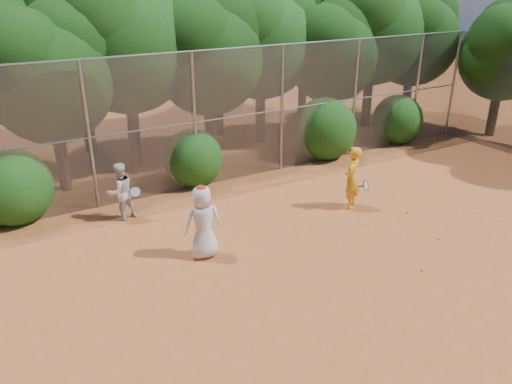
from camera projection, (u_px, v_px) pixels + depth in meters
ground at (353, 268)px, 10.91m from camera, size 80.00×80.00×0.00m
fence_back at (222, 117)px, 14.80m from camera, size 20.05×0.09×4.03m
tree_2 at (49, 67)px, 13.64m from camera, size 3.99×3.47×5.47m
tree_3 at (125, 29)px, 15.29m from camera, size 4.89×4.26×6.70m
tree_4 at (208, 48)px, 16.21m from camera, size 4.19×3.64×5.73m
tree_5 at (262, 32)px, 17.90m from camera, size 4.51×3.92×6.17m
tree_6 at (333, 47)px, 18.49m from camera, size 3.86×3.36×5.29m
tree_7 at (375, 21)px, 19.81m from camera, size 4.77×4.14×6.53m
tree_8 at (415, 31)px, 20.68m from camera, size 4.25×3.70×5.82m
tree_10 at (75, 18)px, 16.48m from camera, size 5.15×4.48×7.06m
tree_11 at (217, 27)px, 18.66m from camera, size 4.64×4.03×6.35m
tree_12 at (306, 12)px, 21.09m from camera, size 5.02×4.37×6.88m
tree_13 at (506, 46)px, 18.84m from camera, size 3.86×3.36×5.29m
bush_0 at (12, 184)px, 12.72m from camera, size 2.00×2.00×2.00m
bush_1 at (193, 155)px, 15.08m from camera, size 1.80×1.80×1.80m
bush_2 at (325, 126)px, 17.33m from camera, size 2.20×2.20×2.20m
bush_3 at (398, 117)px, 19.01m from camera, size 1.90×1.90×1.90m
player_yellow at (352, 178)px, 13.46m from camera, size 0.90×0.71×1.74m
player_teen at (203, 222)px, 11.05m from camera, size 0.91×0.67×1.74m
player_white at (120, 191)px, 12.87m from camera, size 0.90×0.80×1.54m
ball_0 at (408, 212)px, 13.43m from camera, size 0.07×0.07×0.07m
ball_1 at (348, 192)px, 14.71m from camera, size 0.07×0.07×0.07m
ball_2 at (422, 270)px, 10.78m from camera, size 0.07×0.07×0.07m
ball_3 at (440, 239)px, 12.06m from camera, size 0.07×0.07×0.07m
ball_4 at (368, 224)px, 12.77m from camera, size 0.07×0.07×0.07m
ball_5 at (385, 187)px, 15.07m from camera, size 0.07×0.07×0.07m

